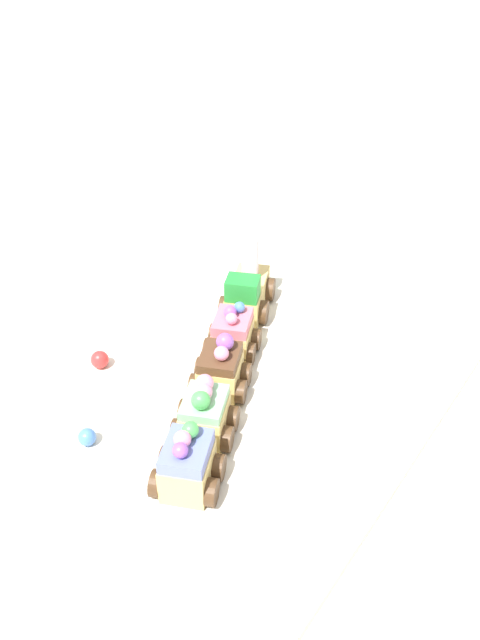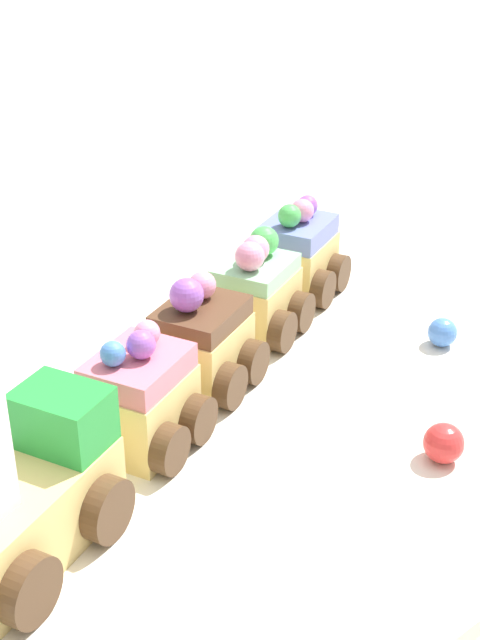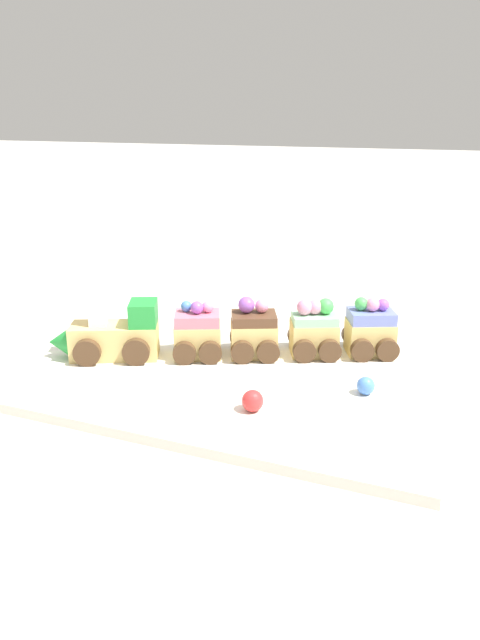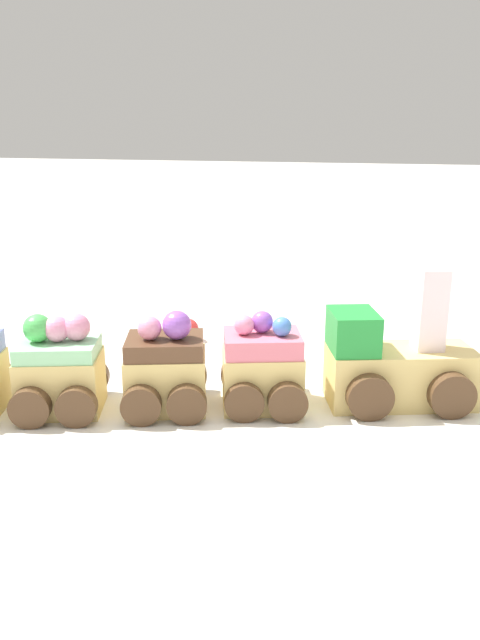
{
  "view_description": "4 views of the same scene",
  "coord_description": "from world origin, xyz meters",
  "px_view_note": "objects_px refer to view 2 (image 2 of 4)",
  "views": [
    {
      "loc": [
        -0.5,
        -0.36,
        0.53
      ],
      "look_at": [
        0.01,
        0.01,
        0.08
      ],
      "focal_mm": 35.0,
      "sensor_mm": 36.0,
      "label": 1
    },
    {
      "loc": [
        0.24,
        0.4,
        0.32
      ],
      "look_at": [
        -0.05,
        0.04,
        0.07
      ],
      "focal_mm": 50.0,
      "sensor_mm": 36.0,
      "label": 2
    },
    {
      "loc": [
        -0.32,
        0.7,
        0.31
      ],
      "look_at": [
        -0.03,
        0.0,
        0.06
      ],
      "focal_mm": 35.0,
      "sensor_mm": 36.0,
      "label": 3
    },
    {
      "loc": [
        0.17,
        -0.39,
        0.21
      ],
      "look_at": [
        0.01,
        0.02,
        0.08
      ],
      "focal_mm": 35.0,
      "sensor_mm": 36.0,
      "label": 4
    }
  ],
  "objects_px": {
    "cake_train_locomotive": "(11,518)",
    "cake_car_chocolate": "(201,345)",
    "cake_car_mint": "(255,294)",
    "cake_car_blueberry": "(297,257)",
    "gumball_blue": "(442,332)",
    "gumball_red": "(444,443)",
    "cake_car_strawberry": "(140,401)"
  },
  "relations": [
    {
      "from": "cake_train_locomotive",
      "to": "cake_car_chocolate",
      "type": "relative_size",
      "value": 1.66
    },
    {
      "from": "cake_car_mint",
      "to": "cake_car_blueberry",
      "type": "xyz_separation_m",
      "value": [
        -0.07,
        -0.03,
        -0.0
      ]
    },
    {
      "from": "cake_car_chocolate",
      "to": "gumball_blue",
      "type": "height_order",
      "value": "cake_car_chocolate"
    },
    {
      "from": "gumball_red",
      "to": "cake_car_mint",
      "type": "bearing_deg",
      "value": -94.31
    },
    {
      "from": "cake_train_locomotive",
      "to": "cake_car_blueberry",
      "type": "distance_m",
      "value": 0.34
    },
    {
      "from": "cake_car_strawberry",
      "to": "cake_car_blueberry",
      "type": "distance_m",
      "value": 0.22
    },
    {
      "from": "cake_car_mint",
      "to": "cake_car_blueberry",
      "type": "relative_size",
      "value": 1.0
    },
    {
      "from": "cake_car_strawberry",
      "to": "gumball_red",
      "type": "relative_size",
      "value": 3.76
    },
    {
      "from": "cake_car_blueberry",
      "to": "gumball_blue",
      "type": "relative_size",
      "value": 4.29
    },
    {
      "from": "cake_car_blueberry",
      "to": "gumball_red",
      "type": "xyz_separation_m",
      "value": [
        0.08,
        0.21,
        -0.02
      ]
    },
    {
      "from": "cake_car_mint",
      "to": "gumball_blue",
      "type": "relative_size",
      "value": 4.29
    },
    {
      "from": "cake_car_blueberry",
      "to": "cake_car_chocolate",
      "type": "bearing_deg",
      "value": -0.12
    },
    {
      "from": "gumball_blue",
      "to": "cake_car_mint",
      "type": "bearing_deg",
      "value": -47.75
    },
    {
      "from": "cake_car_blueberry",
      "to": "gumball_blue",
      "type": "height_order",
      "value": "cake_car_blueberry"
    },
    {
      "from": "cake_car_chocolate",
      "to": "cake_car_mint",
      "type": "distance_m",
      "value": 0.08
    },
    {
      "from": "gumball_blue",
      "to": "gumball_red",
      "type": "xyz_separation_m",
      "value": [
        0.1,
        0.09,
        0.0
      ]
    },
    {
      "from": "cake_train_locomotive",
      "to": "gumball_red",
      "type": "bearing_deg",
      "value": 137.19
    },
    {
      "from": "cake_car_strawberry",
      "to": "gumball_blue",
      "type": "height_order",
      "value": "cake_car_strawberry"
    },
    {
      "from": "cake_train_locomotive",
      "to": "cake_car_mint",
      "type": "height_order",
      "value": "cake_train_locomotive"
    },
    {
      "from": "cake_car_blueberry",
      "to": "gumball_red",
      "type": "bearing_deg",
      "value": 44.69
    },
    {
      "from": "cake_car_chocolate",
      "to": "cake_car_blueberry",
      "type": "height_order",
      "value": "cake_car_chocolate"
    },
    {
      "from": "cake_train_locomotive",
      "to": "gumball_blue",
      "type": "distance_m",
      "value": 0.33
    },
    {
      "from": "cake_car_strawberry",
      "to": "cake_train_locomotive",
      "type": "bearing_deg",
      "value": 0.03
    },
    {
      "from": "cake_car_chocolate",
      "to": "cake_car_blueberry",
      "type": "distance_m",
      "value": 0.15
    },
    {
      "from": "cake_train_locomotive",
      "to": "cake_car_strawberry",
      "type": "height_order",
      "value": "cake_train_locomotive"
    },
    {
      "from": "cake_car_chocolate",
      "to": "gumball_blue",
      "type": "xyz_separation_m",
      "value": [
        -0.16,
        0.06,
        -0.02
      ]
    },
    {
      "from": "cake_car_chocolate",
      "to": "gumball_red",
      "type": "height_order",
      "value": "cake_car_chocolate"
    },
    {
      "from": "cake_train_locomotive",
      "to": "gumball_blue",
      "type": "relative_size",
      "value": 7.11
    },
    {
      "from": "cake_car_strawberry",
      "to": "cake_car_mint",
      "type": "relative_size",
      "value": 1.0
    },
    {
      "from": "cake_car_strawberry",
      "to": "cake_car_blueberry",
      "type": "xyz_separation_m",
      "value": [
        -0.2,
        -0.09,
        0.0
      ]
    },
    {
      "from": "cake_train_locomotive",
      "to": "cake_car_strawberry",
      "type": "bearing_deg",
      "value": -179.97
    },
    {
      "from": "cake_train_locomotive",
      "to": "cake_car_chocolate",
      "type": "distance_m",
      "value": 0.18
    }
  ]
}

